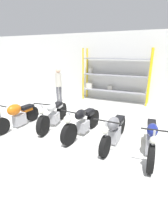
{
  "coord_description": "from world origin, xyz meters",
  "views": [
    {
      "loc": [
        2.33,
        -4.6,
        2.62
      ],
      "look_at": [
        0.0,
        0.4,
        0.7
      ],
      "focal_mm": 28.0,
      "sensor_mm": 36.0,
      "label": 1
    }
  ],
  "objects_px": {
    "motorcycle_orange": "(18,115)",
    "person_browsing": "(58,83)",
    "motorcycle_white": "(53,114)",
    "motorcycle_blue": "(151,139)",
    "motorcycle_black": "(82,123)",
    "shelving_rack": "(112,76)",
    "motorcycle_grey": "(114,130)"
  },
  "relations": [
    {
      "from": "motorcycle_orange",
      "to": "person_browsing",
      "type": "distance_m",
      "value": 3.47
    },
    {
      "from": "motorcycle_white",
      "to": "motorcycle_blue",
      "type": "xyz_separation_m",
      "value": [
        3.4,
        -0.48,
        -0.0
      ]
    },
    {
      "from": "motorcycle_blue",
      "to": "person_browsing",
      "type": "height_order",
      "value": "person_browsing"
    },
    {
      "from": "motorcycle_white",
      "to": "person_browsing",
      "type": "bearing_deg",
      "value": -159.94
    },
    {
      "from": "motorcycle_white",
      "to": "motorcycle_black",
      "type": "relative_size",
      "value": 1.03
    },
    {
      "from": "motorcycle_white",
      "to": "shelving_rack",
      "type": "bearing_deg",
      "value": 159.45
    },
    {
      "from": "shelving_rack",
      "to": "person_browsing",
      "type": "xyz_separation_m",
      "value": [
        -2.42,
        -1.55,
        -0.28
      ]
    },
    {
      "from": "shelving_rack",
      "to": "person_browsing",
      "type": "bearing_deg",
      "value": -147.31
    },
    {
      "from": "motorcycle_grey",
      "to": "person_browsing",
      "type": "bearing_deg",
      "value": -126.63
    },
    {
      "from": "motorcycle_black",
      "to": "person_browsing",
      "type": "bearing_deg",
      "value": -130.75
    },
    {
      "from": "motorcycle_black",
      "to": "shelving_rack",
      "type": "bearing_deg",
      "value": -168.96
    },
    {
      "from": "motorcycle_orange",
      "to": "motorcycle_white",
      "type": "relative_size",
      "value": 0.9
    },
    {
      "from": "motorcycle_white",
      "to": "person_browsing",
      "type": "height_order",
      "value": "person_browsing"
    },
    {
      "from": "motorcycle_orange",
      "to": "motorcycle_black",
      "type": "distance_m",
      "value": 2.41
    },
    {
      "from": "motorcycle_white",
      "to": "motorcycle_grey",
      "type": "xyz_separation_m",
      "value": [
        2.37,
        -0.33,
        -0.02
      ]
    },
    {
      "from": "motorcycle_grey",
      "to": "motorcycle_blue",
      "type": "relative_size",
      "value": 0.97
    },
    {
      "from": "motorcycle_white",
      "to": "motorcycle_grey",
      "type": "height_order",
      "value": "motorcycle_white"
    },
    {
      "from": "motorcycle_black",
      "to": "motorcycle_grey",
      "type": "distance_m",
      "value": 1.1
    },
    {
      "from": "shelving_rack",
      "to": "motorcycle_blue",
      "type": "xyz_separation_m",
      "value": [
        2.5,
        -4.8,
        -0.9
      ]
    },
    {
      "from": "motorcycle_orange",
      "to": "motorcycle_black",
      "type": "relative_size",
      "value": 0.93
    },
    {
      "from": "person_browsing",
      "to": "motorcycle_white",
      "type": "bearing_deg",
      "value": 147.64
    },
    {
      "from": "motorcycle_black",
      "to": "person_browsing",
      "type": "distance_m",
      "value": 4.16
    },
    {
      "from": "motorcycle_blue",
      "to": "motorcycle_white",
      "type": "bearing_deg",
      "value": -104.07
    },
    {
      "from": "motorcycle_grey",
      "to": "motorcycle_blue",
      "type": "bearing_deg",
      "value": 83.14
    },
    {
      "from": "motorcycle_white",
      "to": "motorcycle_black",
      "type": "height_order",
      "value": "motorcycle_white"
    },
    {
      "from": "motorcycle_black",
      "to": "motorcycle_grey",
      "type": "relative_size",
      "value": 1.02
    },
    {
      "from": "shelving_rack",
      "to": "person_browsing",
      "type": "distance_m",
      "value": 2.89
    },
    {
      "from": "shelving_rack",
      "to": "motorcycle_black",
      "type": "distance_m",
      "value": 4.67
    },
    {
      "from": "shelving_rack",
      "to": "motorcycle_grey",
      "type": "xyz_separation_m",
      "value": [
        1.47,
        -4.65,
        -0.93
      ]
    },
    {
      "from": "motorcycle_blue",
      "to": "person_browsing",
      "type": "distance_m",
      "value": 5.93
    },
    {
      "from": "shelving_rack",
      "to": "motorcycle_white",
      "type": "height_order",
      "value": "shelving_rack"
    },
    {
      "from": "motorcycle_grey",
      "to": "motorcycle_blue",
      "type": "xyz_separation_m",
      "value": [
        1.03,
        -0.16,
        0.02
      ]
    }
  ]
}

